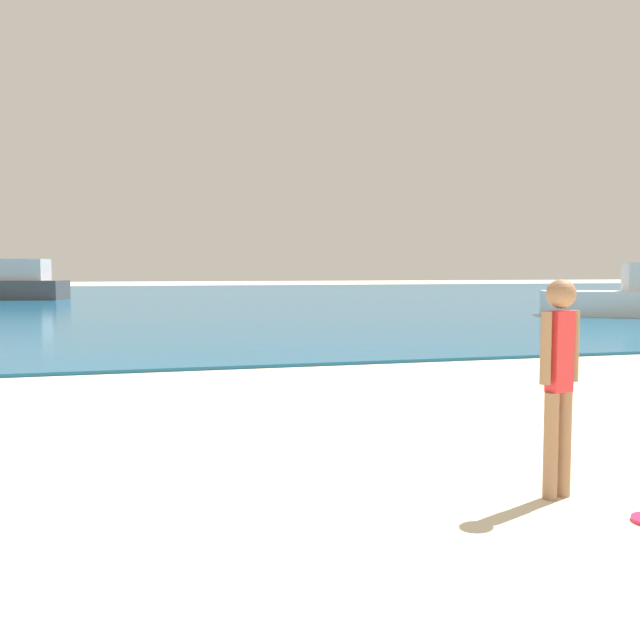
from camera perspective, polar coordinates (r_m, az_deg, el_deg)
water at (r=41.17m, az=-13.23°, el=1.83°), size 160.00×60.00×0.06m
person_standing at (r=5.15m, az=19.13°, el=-4.27°), size 0.35×0.21×1.55m
boat_near at (r=25.52m, az=24.28°, el=1.68°), size 5.49×3.86×1.80m
boat_far at (r=40.13m, az=-24.29°, el=2.61°), size 6.60×3.66×2.14m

